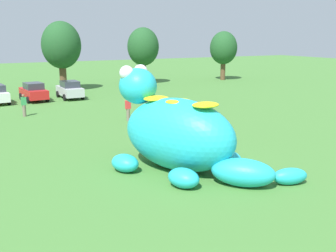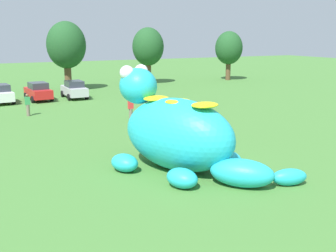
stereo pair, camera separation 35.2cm
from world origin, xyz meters
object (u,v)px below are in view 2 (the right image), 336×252
object	(u,v)px
car_silver	(74,89)
spectator_mid_field	(131,109)
giant_inflatable_creature	(178,133)
car_red	(38,91)
car_white	(0,94)
spectator_near_inflatable	(28,105)

from	to	relation	value
car_silver	spectator_mid_field	bearing A→B (deg)	-85.06
giant_inflatable_creature	car_silver	world-z (taller)	giant_inflatable_creature
car_red	car_silver	size ratio (longest dim) A/B	1.03
giant_inflatable_creature	car_white	xyz separation A→B (m)	(-5.82, 23.44, -0.84)
giant_inflatable_creature	car_white	distance (m)	24.17
giant_inflatable_creature	car_red	distance (m)	23.67
car_white	spectator_near_inflatable	xyz separation A→B (m)	(1.40, -7.31, -0.01)
giant_inflatable_creature	spectator_mid_field	distance (m)	11.22
car_red	car_silver	bearing A→B (deg)	-2.26
car_white	car_silver	distance (m)	6.73
car_white	spectator_near_inflatable	size ratio (longest dim) A/B	2.50
car_white	car_silver	xyz separation A→B (m)	(6.73, -0.05, 0.00)
car_white	spectator_near_inflatable	bearing A→B (deg)	-79.12
giant_inflatable_creature	spectator_near_inflatable	bearing A→B (deg)	105.29
car_white	spectator_mid_field	distance (m)	14.68
car_white	spectator_mid_field	bearing A→B (deg)	-57.88
car_silver	giant_inflatable_creature	bearing A→B (deg)	-92.24
giant_inflatable_creature	car_silver	size ratio (longest dim) A/B	1.94
car_silver	spectator_near_inflatable	xyz separation A→B (m)	(-5.33, -7.25, -0.01)
car_white	car_silver	bearing A→B (deg)	-0.44
car_white	spectator_mid_field	size ratio (longest dim) A/B	2.50
car_white	car_red	size ratio (longest dim) A/B	1.00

